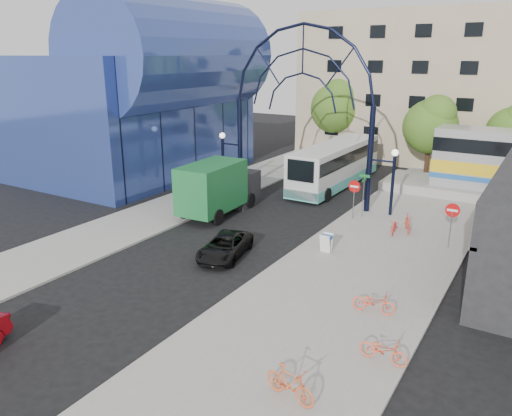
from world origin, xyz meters
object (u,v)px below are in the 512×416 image
Objects in this scene: tree_north_b at (338,105)px; bike_far_b at (290,383)px; street_name_sign at (364,187)px; green_truck at (219,187)px; bike_near_a at (394,226)px; gateway_arch at (302,78)px; bike_near_b at (408,223)px; sandwich_board at (326,241)px; black_suv at (225,247)px; bike_far_a at (374,302)px; city_bus at (336,164)px; bike_far_c at (383,350)px; do_not_enter_sign at (452,215)px; tree_north_a at (432,124)px; stop_sign at (354,190)px.

tree_north_b is 4.36× the size of bike_far_b.
street_name_sign is 1.52× the size of bike_far_b.
green_truck is 11.35m from bike_near_a.
gateway_arch is 7.81× the size of bike_near_b.
street_name_sign is 0.40× the size of green_truck.
green_truck is (-8.91, 2.92, 1.00)m from sandwich_board.
bike_far_a is (8.57, -1.86, -0.00)m from black_suv.
street_name_sign is at bearing 25.02° from bike_far_b.
tree_north_b is at bearing 88.58° from green_truck.
street_name_sign reaches higher than sandwich_board.
bike_far_b is (13.29, -35.39, -4.59)m from tree_north_b.
city_bus is 11.47m from bike_near_b.
bike_far_a is (4.24, -4.98, -0.17)m from sandwich_board.
gateway_arch is 4.87× the size of street_name_sign.
street_name_sign is 1.66× the size of bike_far_c.
bike_far_a is 1.03× the size of bike_far_c.
city_bus is 16.70m from black_suv.
tree_north_b is at bearing 126.74° from do_not_enter_sign.
green_truck reaches higher than black_suv.
tree_north_a is 25.52m from bike_far_a.
sandwich_board reaches higher than bike_far_c.
city_bus is 7.11× the size of bike_far_a.
black_suv is 2.26× the size of bike_far_b.
tree_north_b is 1.14× the size of green_truck.
city_bus is (-4.77, 6.90, -0.37)m from street_name_sign.
tree_north_b is 4.87× the size of bike_near_a.
do_not_enter_sign is at bearing -15.06° from bike_far_a.
bike_far_b is (-0.43, -6.47, 0.10)m from bike_far_a.
gateway_arch is 7.43× the size of bike_far_b.
bike_far_b is 3.83m from bike_far_c.
tree_north_a reaches higher than bike_near_b.
bike_far_b is at bearing -58.15° from black_suv.
do_not_enter_sign is at bearing -53.26° from tree_north_b.
tree_north_a reaches higher than black_suv.
bike_far_b is at bearing -84.01° from tree_north_a.
stop_sign is 6.51m from do_not_enter_sign.
bike_near_b is at bearing 62.36° from sandwich_board.
gateway_arch is 8.37m from stop_sign.
tree_north_a is at bearing 77.46° from bike_near_b.
gateway_arch is 13.98m from tree_north_a.
city_bus is (-10.57, 9.50, -0.21)m from do_not_enter_sign.
bike_far_a is (2.01, -9.66, 0.02)m from bike_near_a.
gateway_arch is 12.52m from sandwich_board.
do_not_enter_sign is 0.35× the size of green_truck.
tree_north_a is 31.81m from bike_far_b.
tree_north_a is at bearing 12.33° from bike_far_c.
sandwich_board is at bearing -82.43° from stop_sign.
bike_near_a is 16.21m from bike_far_b.
gateway_arch is 13.80× the size of sandwich_board.
bike_far_a is at bearing -62.53° from city_bus.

